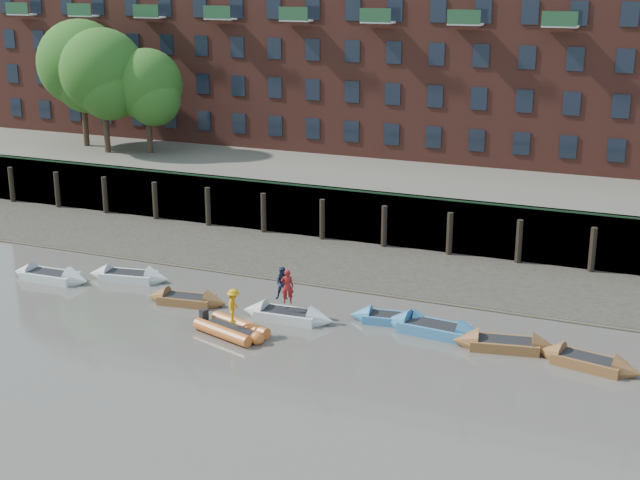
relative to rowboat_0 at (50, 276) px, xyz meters
The scene contains 19 objects.
ground 18.95m from the rowboat_0, 29.13° to the right, with size 220.00×220.00×0.00m, color #5A554F.
foreshore 18.74m from the rowboat_0, 27.92° to the left, with size 110.00×8.00×0.50m, color #3D382F.
mud_band 17.41m from the rowboat_0, 17.98° to the left, with size 110.00×1.60×0.10m, color #4C4336.
river_wall 21.19m from the rowboat_0, 38.47° to the left, with size 110.00×1.23×3.30m.
bank_terrace 31.51m from the rowboat_0, 58.27° to the left, with size 110.00×28.00×3.20m, color #5E594D.
apartment_terrace 34.69m from the rowboat_0, 59.20° to the left, with size 80.60×15.56×20.98m.
tree_cluster 22.08m from the rowboat_0, 116.57° to the left, with size 11.76×7.74×9.40m.
rowboat_0 is the anchor object (origin of this frame).
rowboat_1 4.18m from the rowboat_0, 23.26° to the left, with size 4.70×2.05×1.32m.
rowboat_2 8.55m from the rowboat_0, ahead, with size 4.35×1.75×1.23m.
rowboat_3 14.08m from the rowboat_0, ahead, with size 4.67×1.55×1.34m.
rowboat_4 18.83m from the rowboat_0, ahead, with size 4.23×1.75×1.19m.
rowboat_5 20.98m from the rowboat_0, ahead, with size 5.03×1.89×1.43m.
rowboat_6 24.31m from the rowboat_0, ahead, with size 4.76×2.16×1.33m.
rowboat_7 27.89m from the rowboat_0, ahead, with size 4.60×2.16×1.29m.
rib_tender 12.91m from the rowboat_0, 12.58° to the right, with size 3.76×2.67×0.63m.
person_rower_a 14.22m from the rowboat_0, ahead, with size 0.61×0.40×1.67m, color maroon.
person_rower_b 13.82m from the rowboat_0, ahead, with size 0.77×0.60×1.59m, color #19233F.
person_rib_crew 12.95m from the rowboat_0, 12.35° to the right, with size 1.04×0.60×1.61m, color orange.
Camera 1 is at (14.25, -26.69, 15.88)m, focal length 50.00 mm.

